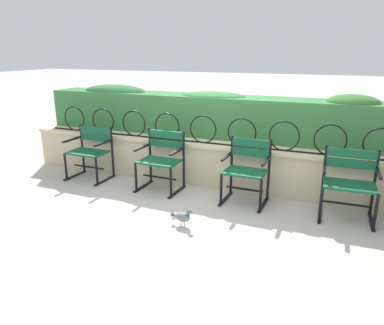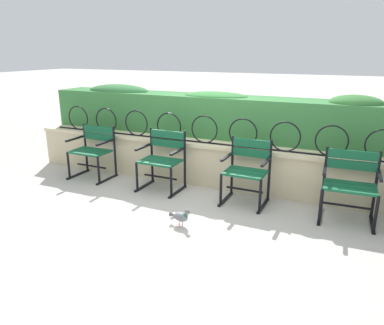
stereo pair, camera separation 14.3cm
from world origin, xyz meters
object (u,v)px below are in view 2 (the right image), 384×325
(park_chair_leftmost, at_px, (93,149))
(park_chair_rightmost, at_px, (350,183))
(park_chair_centre_left, at_px, (163,158))
(park_chair_centre_right, at_px, (247,169))
(pigeon_near_chairs, at_px, (180,216))

(park_chair_leftmost, relative_size, park_chair_rightmost, 0.97)
(park_chair_centre_left, distance_m, park_chair_centre_right, 1.28)
(park_chair_leftmost, height_order, park_chair_rightmost, park_chair_rightmost)
(park_chair_centre_right, distance_m, park_chair_rightmost, 1.27)
(park_chair_leftmost, relative_size, park_chair_centre_right, 0.96)
(park_chair_rightmost, bearing_deg, park_chair_centre_left, 179.95)
(park_chair_leftmost, bearing_deg, park_chair_centre_right, -0.08)
(park_chair_leftmost, bearing_deg, park_chair_rightmost, -0.23)
(park_chair_leftmost, xyz_separation_m, park_chair_centre_right, (2.56, -0.00, 0.00))
(park_chair_centre_right, bearing_deg, park_chair_rightmost, -0.55)
(park_chair_centre_left, distance_m, park_chair_rightmost, 2.55)
(park_chair_leftmost, distance_m, park_chair_centre_right, 2.56)
(park_chair_centre_left, relative_size, park_chair_rightmost, 1.03)
(park_chair_rightmost, relative_size, pigeon_near_chairs, 2.91)
(park_chair_rightmost, bearing_deg, park_chair_leftmost, 179.77)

